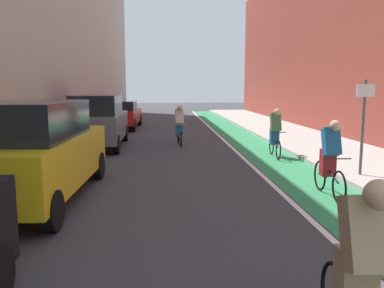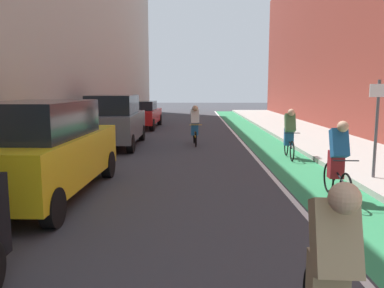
{
  "view_description": "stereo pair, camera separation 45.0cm",
  "coord_description": "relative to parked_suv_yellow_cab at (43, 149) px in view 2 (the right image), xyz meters",
  "views": [
    {
      "loc": [
        -0.23,
        1.94,
        2.23
      ],
      "look_at": [
        0.18,
        8.41,
        1.3
      ],
      "focal_mm": 36.49,
      "sensor_mm": 36.0,
      "label": 1
    },
    {
      "loc": [
        0.22,
        1.93,
        2.23
      ],
      "look_at": [
        0.18,
        8.41,
        1.3
      ],
      "focal_mm": 36.49,
      "sensor_mm": 36.0,
      "label": 2
    }
  ],
  "objects": [
    {
      "name": "ground_plane",
      "position": [
        2.86,
        7.4,
        -1.02
      ],
      "size": [
        92.89,
        92.89,
        0.0
      ],
      "primitive_type": "plane",
      "color": "#38383D"
    },
    {
      "name": "bike_lane_paint",
      "position": [
        5.96,
        9.4,
        -1.02
      ],
      "size": [
        1.6,
        42.22,
        0.0
      ],
      "primitive_type": "cube",
      "color": "#2D8451",
      "rests_on": "ground"
    },
    {
      "name": "lane_divider_stripe",
      "position": [
        5.06,
        9.4,
        -1.02
      ],
      "size": [
        0.12,
        42.22,
        0.0
      ],
      "primitive_type": "cube",
      "color": "white",
      "rests_on": "ground"
    },
    {
      "name": "sidewalk_right",
      "position": [
        8.47,
        9.4,
        -0.95
      ],
      "size": [
        3.42,
        42.22,
        0.14
      ],
      "primitive_type": "cube",
      "color": "#A8A59E",
      "rests_on": "ground"
    },
    {
      "name": "building_facade_right",
      "position": [
        11.38,
        11.4,
        4.17
      ],
      "size": [
        2.4,
        38.22,
        10.37
      ],
      "primitive_type": "cube",
      "color": "brown",
      "rests_on": "ground"
    },
    {
      "name": "parked_suv_yellow_cab",
      "position": [
        0.0,
        0.0,
        0.0
      ],
      "size": [
        2.02,
        4.76,
        1.98
      ],
      "color": "yellow",
      "rests_on": "ground"
    },
    {
      "name": "parked_suv_gray",
      "position": [
        0.0,
        7.16,
        -0.0
      ],
      "size": [
        1.95,
        4.48,
        1.98
      ],
      "color": "#595B60",
      "rests_on": "ground"
    },
    {
      "name": "parked_sedan_red",
      "position": [
        0.0,
        14.3,
        -0.23
      ],
      "size": [
        2.07,
        4.68,
        1.53
      ],
      "color": "red",
      "rests_on": "ground"
    },
    {
      "name": "cyclist_lead",
      "position": [
        4.1,
        -5.04,
        -0.17
      ],
      "size": [
        0.48,
        1.71,
        1.61
      ],
      "color": "black",
      "rests_on": "ground"
    },
    {
      "name": "cyclist_mid",
      "position": [
        5.94,
        -0.09,
        -0.21
      ],
      "size": [
        0.48,
        1.71,
        1.61
      ],
      "color": "black",
      "rests_on": "ground"
    },
    {
      "name": "cyclist_trailing",
      "position": [
        6.11,
        4.62,
        -0.21
      ],
      "size": [
        0.48,
        1.68,
        1.6
      ],
      "color": "black",
      "rests_on": "ground"
    },
    {
      "name": "cyclist_far",
      "position": [
        3.08,
        7.52,
        -0.22
      ],
      "size": [
        0.48,
        1.65,
        1.58
      ],
      "color": "black",
      "rests_on": "ground"
    },
    {
      "name": "street_sign_post",
      "position": [
        7.32,
        1.3,
        0.5
      ],
      "size": [
        0.44,
        0.07,
        2.29
      ],
      "color": "#4C4C51",
      "rests_on": "sidewalk_right"
    }
  ]
}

